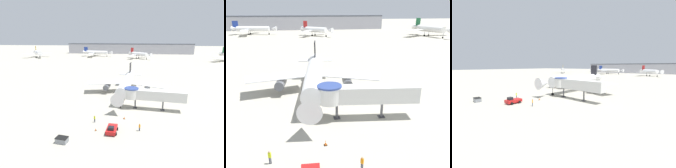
# 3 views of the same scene
# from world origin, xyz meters

# --- Properties ---
(ground_plane) EXTENTS (800.00, 800.00, 0.00)m
(ground_plane) POSITION_xyz_m (0.00, 0.00, 0.00)
(ground_plane) COLOR #A8A393
(main_airplane) EXTENTS (30.83, 33.68, 9.97)m
(main_airplane) POSITION_xyz_m (2.10, 0.55, 4.22)
(main_airplane) COLOR white
(main_airplane) RESTS_ON ground_plane
(jet_bridge) EXTENTS (17.12, 5.01, 6.06)m
(jet_bridge) POSITION_xyz_m (9.13, -11.85, 4.38)
(jet_bridge) COLOR silver
(jet_bridge) RESTS_ON ground_plane
(traffic_cone_near_nose) EXTENTS (0.47, 0.47, 0.77)m
(traffic_cone_near_nose) POSITION_xyz_m (2.27, -19.05, 0.37)
(traffic_cone_near_nose) COLOR black
(traffic_cone_near_nose) RESTS_ON ground_plane
(ground_crew_marshaller) EXTENTS (0.39, 0.29, 1.81)m
(ground_crew_marshaller) POSITION_xyz_m (-4.83, -21.69, 1.04)
(ground_crew_marshaller) COLOR #1E2338
(ground_crew_marshaller) RESTS_ON ground_plane
(ground_crew_wing_walker) EXTENTS (0.39, 0.38, 1.80)m
(ground_crew_wing_walker) POSITION_xyz_m (5.91, -24.62, 1.04)
(ground_crew_wing_walker) COLOR #1E2338
(ground_crew_wing_walker) RESTS_ON ground_plane
(background_jet_red_tail) EXTENTS (22.61, 22.38, 10.22)m
(background_jet_red_tail) POSITION_xyz_m (10.67, 114.36, 4.50)
(background_jet_red_tail) COLOR white
(background_jet_red_tail) RESTS_ON ground_plane
(background_jet_green_tail) EXTENTS (37.31, 34.79, 12.08)m
(background_jet_green_tail) POSITION_xyz_m (89.46, 98.82, 5.26)
(background_jet_green_tail) COLOR white
(background_jet_green_tail) RESTS_ON ground_plane
(background_jet_blue_tail) EXTENTS (33.40, 33.51, 10.06)m
(background_jet_blue_tail) POSITION_xyz_m (-35.29, 130.89, 4.43)
(background_jet_blue_tail) COLOR white
(background_jet_blue_tail) RESTS_ON ground_plane
(terminal_building) EXTENTS (157.24, 21.62, 12.94)m
(terminal_building) POSITION_xyz_m (0.25, 175.00, 6.48)
(terminal_building) COLOR #A8A8B2
(terminal_building) RESTS_ON ground_plane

